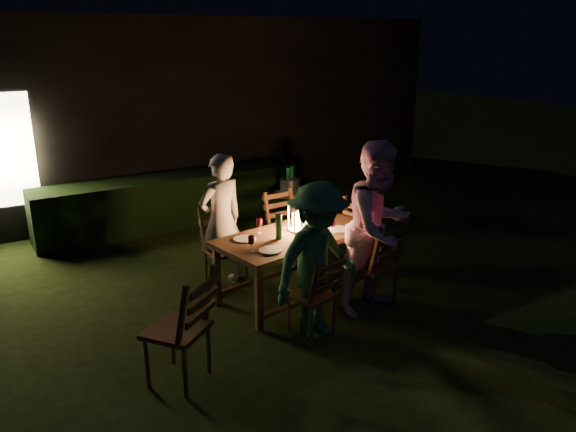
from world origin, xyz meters
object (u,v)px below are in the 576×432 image
dining_table (296,240)px  chair_near_left (313,308)px  chair_far_left (225,261)px  side_table (290,197)px  chair_far_right (288,242)px  ice_bucket (290,186)px  chair_near_right (373,279)px  person_house_side (221,221)px  person_opp_left (317,262)px  bottle_bucket_b (291,181)px  lantern (296,219)px  chair_spare (180,347)px  bottle_bucket_a (289,183)px  person_opp_right (379,228)px  chair_end (367,246)px  bottle_table (279,227)px

dining_table → chair_near_left: 0.98m
chair_far_left → chair_near_left: bearing=97.7°
chair_far_left → side_table: bearing=-145.5°
chair_far_right → ice_bucket: size_ratio=3.32×
chair_near_right → person_house_side: person_house_side is taller
person_opp_left → bottle_bucket_b: person_opp_left is taller
chair_near_right → lantern: 1.09m
chair_near_left → chair_near_right: bearing=-4.0°
chair_far_left → chair_spare: chair_spare is taller
chair_far_left → bottle_bucket_a: bearing=-145.5°
person_house_side → bottle_bucket_b: size_ratio=5.03×
person_opp_right → side_table: (0.51, 2.65, -0.38)m
person_opp_right → lantern: size_ratio=5.36×
person_opp_right → bottle_bucket_b: 2.75m
dining_table → chair_far_left: 0.97m
chair_end → person_house_side: person_house_side is taller
dining_table → chair_spare: (-1.76, -0.93, -0.35)m
bottle_bucket_b → chair_far_left: bearing=-143.4°
chair_end → ice_bucket: bearing=173.3°
chair_spare → ice_bucket: size_ratio=3.60×
dining_table → chair_near_left: size_ratio=2.14×
dining_table → lantern: lantern is taller
person_house_side → side_table: size_ratio=2.56×
person_house_side → lantern: person_house_side is taller
dining_table → bottle_bucket_a: (1.05, 1.88, 0.11)m
person_house_side → chair_near_left: bearing=90.0°
chair_near_left → chair_near_right: (0.89, 0.15, 0.05)m
person_opp_right → ice_bucket: person_opp_right is taller
dining_table → person_opp_right: (0.58, -0.73, 0.26)m
bottle_table → ice_bucket: (1.34, 1.96, -0.16)m
person_opp_left → chair_far_right: bearing=57.8°
side_table → bottle_bucket_a: (-0.05, -0.04, 0.23)m
bottle_bucket_a → bottle_bucket_b: size_ratio=1.00×
person_house_side → person_opp_right: person_opp_right is taller
chair_end → chair_spare: size_ratio=0.93×
bottle_table → ice_bucket: 2.38m
bottle_bucket_a → lantern: bearing=-118.9°
chair_end → person_opp_right: 1.30m
chair_end → ice_bucket: chair_end is taller
chair_near_left → chair_far_right: bearing=53.2°
person_opp_left → bottle_bucket_b: 3.19m
chair_far_right → lantern: (-0.37, -0.80, 0.61)m
chair_far_right → bottle_table: (-0.66, -0.90, 0.59)m
chair_far_left → chair_end: chair_end is taller
chair_end → side_table: chair_end is taller
person_house_side → ice_bucket: person_house_side is taller
chair_far_right → person_opp_right: size_ratio=0.53×
chair_end → chair_near_right: bearing=-45.9°
ice_bucket → chair_near_left: bearing=-117.1°
chair_near_right → chair_near_left: bearing=178.2°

